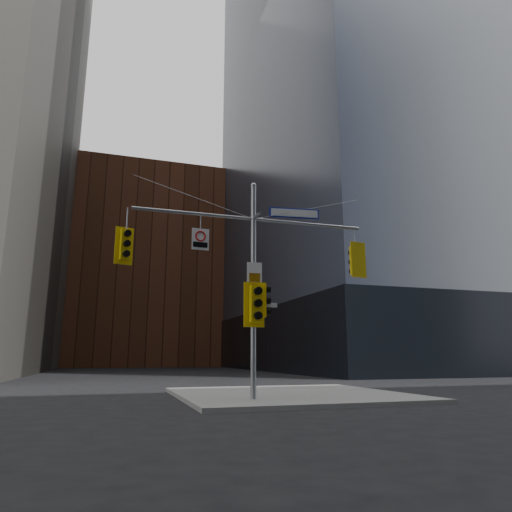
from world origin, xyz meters
TOP-DOWN VIEW (x-y plane):
  - ground at (0.00, 0.00)m, footprint 160.00×160.00m
  - sidewalk_corner at (2.00, 4.00)m, footprint 8.00×8.00m
  - tower_ne at (28.00, 32.00)m, footprint 36.00×36.00m
  - podium_ne at (28.00, 32.00)m, footprint 36.40×36.40m
  - brick_midrise at (0.00, 58.00)m, footprint 26.00×20.00m
  - signal_assembly at (0.00, 1.99)m, footprint 8.00×0.80m
  - traffic_light_west_arm at (-4.11, 2.01)m, footprint 0.56×0.51m
  - traffic_light_east_arm at (3.83, 1.99)m, footprint 0.61×0.52m
  - traffic_light_pole_side at (0.33, 1.99)m, footprint 0.46×0.39m
  - traffic_light_pole_front at (-0.00, 1.73)m, footprint 0.69×0.54m
  - street_sign_blade at (1.49, 2.00)m, footprint 1.77×0.28m
  - regulatory_sign_arm at (-1.80, 1.97)m, footprint 0.57×0.09m
  - regulatory_sign_pole at (0.00, 1.88)m, footprint 0.50×0.08m
  - street_blade_ew at (0.45, 2.00)m, footprint 0.75×0.05m
  - street_blade_ns at (0.00, 2.45)m, footprint 0.10×0.68m

SIDE VIEW (x-z plane):
  - ground at x=0.00m, z-range 0.00..0.00m
  - sidewalk_corner at x=2.00m, z-range 0.00..0.15m
  - street_blade_ns at x=0.00m, z-range 2.90..3.04m
  - podium_ne at x=28.00m, z-range 0.00..6.00m
  - traffic_light_pole_front at x=0.00m, z-range 2.37..3.81m
  - street_blade_ew at x=0.45m, z-range 3.03..3.18m
  - traffic_light_pole_side at x=0.33m, z-range 2.69..3.80m
  - regulatory_sign_pole at x=0.00m, z-range 3.80..4.46m
  - signal_assembly at x=0.00m, z-range 0.77..8.07m
  - traffic_light_east_arm at x=3.83m, z-range 4.16..5.44m
  - traffic_light_west_arm at x=-4.11m, z-range 4.21..5.39m
  - regulatory_sign_arm at x=-1.80m, z-range 4.82..5.53m
  - street_sign_blade at x=1.49m, z-range 6.18..6.52m
  - brick_midrise at x=0.00m, z-range 0.00..28.00m
  - tower_ne at x=28.00m, z-range 0.00..90.00m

